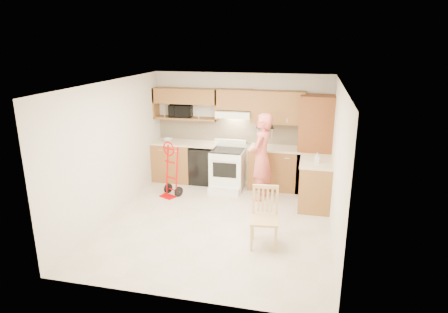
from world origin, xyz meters
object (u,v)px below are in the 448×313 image
(microwave, at_px, (181,111))
(person, at_px, (261,157))
(range, at_px, (227,166))
(dining_chair, at_px, (265,218))
(hand_truck, at_px, (170,172))

(microwave, height_order, person, person)
(range, relative_size, person, 0.58)
(range, xyz_separation_m, dining_chair, (1.12, -2.31, -0.04))
(microwave, relative_size, dining_chair, 0.53)
(dining_chair, bearing_deg, person, 93.90)
(range, relative_size, dining_chair, 1.08)
(range, bearing_deg, person, -25.97)
(microwave, xyz_separation_m, person, (1.98, -0.83, -0.73))
(person, bearing_deg, microwave, -99.08)
(microwave, xyz_separation_m, hand_truck, (0.10, -1.11, -1.10))
(person, relative_size, dining_chair, 1.86)
(microwave, bearing_deg, range, -27.40)
(person, xyz_separation_m, hand_truck, (-1.88, -0.28, -0.37))
(dining_chair, bearing_deg, hand_truck, 137.91)
(person, relative_size, hand_truck, 1.68)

